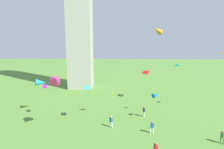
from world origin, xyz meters
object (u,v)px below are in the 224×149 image
Objects in this scene: kite_flying_1 at (87,88)px; kite_flying_8 at (41,83)px; person_2 at (111,121)px; person_4 at (152,127)px; kite_flying_0 at (158,30)px; person_3 at (144,111)px; person_0 at (223,136)px; kite_flying_3 at (177,65)px; person_1 at (156,149)px; kite_flying_4 at (55,80)px; kite_flying_7 at (146,72)px; kite_flying_5 at (45,86)px; kite_flying_2 at (156,95)px.

kite_flying_8 is at bearing 48.29° from kite_flying_1.
person_4 is (5.40, -1.66, -0.01)m from person_2.
person_3 is at bearing 157.43° from kite_flying_0.
person_0 is 18.28m from kite_flying_1.
person_1 is at bearing 107.18° from kite_flying_3.
person_3 is 5.65m from person_4.
person_2 is at bearing -129.68° from person_0.
person_2 is 9.61m from kite_flying_4.
person_4 is 0.83× the size of kite_flying_7.
person_4 is 10.50m from kite_flying_1.
person_0 is 21.15m from kite_flying_4.
person_1 is 1.09× the size of person_4.
kite_flying_7 is (16.87, 9.70, 0.69)m from kite_flying_5.
person_0 is 13.86m from person_2.
kite_flying_8 is (-16.59, 12.32, 4.22)m from person_1.
person_4 is (0.28, -5.65, -0.01)m from person_3.
kite_flying_4 is (-16.52, -5.40, -1.18)m from kite_flying_3.
kite_flying_3 is (4.88, 10.15, 7.43)m from person_1.
kite_flying_1 is at bearing 49.02° from kite_flying_3.
person_1 reaches higher than person_0.
kite_flying_3 is (4.56, -0.98, 7.51)m from person_3.
person_2 is 0.84× the size of kite_flying_7.
person_1 is 1.93× the size of kite_flying_3.
kite_flying_4 is (-3.26, -3.98, 1.94)m from kite_flying_1.
kite_flying_3 is (13.26, 1.43, 3.13)m from kite_flying_1.
person_1 is 0.87× the size of kite_flying_8.
person_1 is 1.68× the size of kite_flying_5.
person_1 is at bearing -154.85° from kite_flying_8.
person_4 is 1.22× the size of kite_flying_1.
person_0 is at bearing -145.06° from person_2.
kite_flying_7 is at bearing -95.94° from kite_flying_8.
person_2 is 12.62m from kite_flying_3.
kite_flying_8 reaches higher than person_1.
kite_flying_1 reaches higher than person_0.
kite_flying_8 reaches higher than kite_flying_2.
person_2 is at bearing -2.77° from kite_flying_4.
kite_flying_0 is 0.74× the size of kite_flying_7.
kite_flying_3 reaches higher than kite_flying_7.
kite_flying_5 reaches higher than person_3.
person_1 is 0.90× the size of kite_flying_7.
person_3 is at bearing -90.51° from person_2.
kite_flying_0 reaches higher than person_2.
kite_flying_3 is (3.05, 0.28, 4.51)m from kite_flying_2.
kite_flying_8 is (-8.21, 3.60, -0.09)m from kite_flying_1.
person_0 is 1.26× the size of kite_flying_2.
kite_flying_7 is at bearing -30.32° from kite_flying_2.
kite_flying_7 is (1.16, 14.37, 4.89)m from person_4.
person_4 is 1.28× the size of kite_flying_2.
person_1 is 1.39× the size of kite_flying_2.
person_0 is at bearing 171.02° from person_4.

